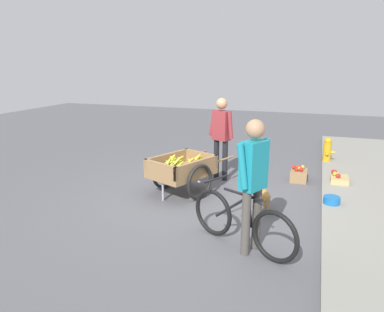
% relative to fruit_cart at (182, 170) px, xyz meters
% --- Properties ---
extents(ground_plane, '(24.00, 24.00, 0.00)m').
position_rel_fruit_cart_xyz_m(ground_plane, '(0.14, 0.38, -0.44)').
color(ground_plane, '#56565B').
extents(fruit_cart, '(1.82, 1.34, 0.72)m').
position_rel_fruit_cart_xyz_m(fruit_cart, '(0.00, 0.00, 0.00)').
color(fruit_cart, '#937047').
rests_on(fruit_cart, ground).
extents(vendor_person, '(0.32, 0.55, 1.66)m').
position_rel_fruit_cart_xyz_m(vendor_person, '(-1.05, 0.45, 0.56)').
color(vendor_person, black).
rests_on(vendor_person, ground).
extents(bicycle, '(0.81, 1.51, 0.85)m').
position_rel_fruit_cart_xyz_m(bicycle, '(1.62, 1.44, -0.09)').
color(bicycle, black).
rests_on(bicycle, ground).
extents(cyclist_person, '(0.47, 0.34, 1.70)m').
position_rel_fruit_cart_xyz_m(cyclist_person, '(1.68, 1.57, 0.59)').
color(cyclist_person, '#4C4742').
rests_on(cyclist_person, ground).
extents(dog, '(0.65, 0.30, 0.40)m').
position_rel_fruit_cart_xyz_m(dog, '(0.35, 1.54, -0.17)').
color(dog, '#AD7A38').
rests_on(dog, ground).
extents(fire_hydrant, '(0.25, 0.25, 0.67)m').
position_rel_fruit_cart_xyz_m(fire_hydrant, '(-2.81, 2.52, -0.11)').
color(fire_hydrant, gold).
rests_on(fire_hydrant, ground).
extents(plastic_bucket, '(0.26, 0.26, 0.24)m').
position_rel_fruit_cart_xyz_m(plastic_bucket, '(-0.06, 2.57, -0.32)').
color(plastic_bucket, '#1966B2').
rests_on(plastic_bucket, ground).
extents(apple_crate, '(0.44, 0.32, 0.32)m').
position_rel_fruit_cart_xyz_m(apple_crate, '(-1.28, 2.73, -0.31)').
color(apple_crate, tan).
rests_on(apple_crate, ground).
extents(mixed_fruit_crate, '(0.44, 0.32, 0.32)m').
position_rel_fruit_cart_xyz_m(mixed_fruit_crate, '(-1.47, 1.98, -0.31)').
color(mixed_fruit_crate, '#99754C').
rests_on(mixed_fruit_crate, ground).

